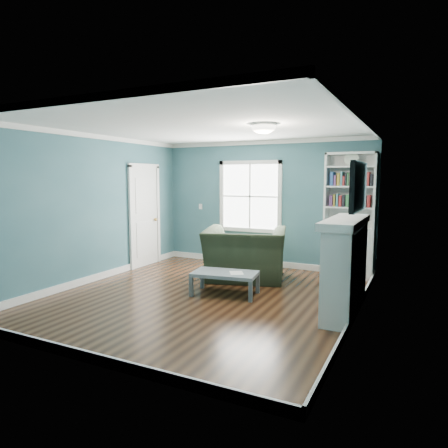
% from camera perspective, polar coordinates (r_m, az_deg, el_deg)
% --- Properties ---
extents(floor, '(5.00, 5.00, 0.00)m').
position_cam_1_polar(floor, '(6.33, -2.68, -10.29)').
color(floor, black).
rests_on(floor, ground).
extents(room_walls, '(5.00, 5.00, 5.00)m').
position_cam_1_polar(room_walls, '(6.06, -2.76, 4.16)').
color(room_walls, '#2E5A65').
rests_on(room_walls, ground).
extents(trim, '(4.50, 5.00, 2.60)m').
position_cam_1_polar(trim, '(6.09, -2.74, 0.92)').
color(trim, white).
rests_on(trim, ground).
extents(window, '(1.40, 0.06, 1.50)m').
position_cam_1_polar(window, '(8.43, 3.74, 3.95)').
color(window, white).
rests_on(window, room_walls).
extents(bookshelf, '(0.90, 0.35, 2.31)m').
position_cam_1_polar(bookshelf, '(7.73, 17.45, -0.50)').
color(bookshelf, silver).
rests_on(bookshelf, ground).
extents(fireplace, '(0.44, 1.58, 1.30)m').
position_cam_1_polar(fireplace, '(5.68, 17.07, -5.91)').
color(fireplace, black).
rests_on(fireplace, ground).
extents(tv, '(0.06, 1.10, 0.65)m').
position_cam_1_polar(tv, '(5.54, 18.69, 5.08)').
color(tv, black).
rests_on(tv, fireplace).
extents(door, '(0.12, 0.98, 2.17)m').
position_cam_1_polar(door, '(8.49, -11.25, 1.30)').
color(door, silver).
rests_on(door, ground).
extents(ceiling_fixture, '(0.38, 0.38, 0.15)m').
position_cam_1_polar(ceiling_fixture, '(5.81, 5.68, 13.60)').
color(ceiling_fixture, white).
rests_on(ceiling_fixture, room_walls).
extents(light_switch, '(0.08, 0.01, 0.12)m').
position_cam_1_polar(light_switch, '(8.98, -3.36, 2.51)').
color(light_switch, white).
rests_on(light_switch, room_walls).
extents(recliner, '(1.63, 1.30, 1.25)m').
position_cam_1_polar(recliner, '(7.23, 3.05, -3.09)').
color(recliner, black).
rests_on(recliner, ground).
extents(coffee_table, '(1.08, 0.70, 0.37)m').
position_cam_1_polar(coffee_table, '(6.33, 0.14, -7.29)').
color(coffee_table, '#475055').
rests_on(coffee_table, ground).
extents(paper_sheet, '(0.31, 0.32, 0.00)m').
position_cam_1_polar(paper_sheet, '(6.26, 1.79, -7.00)').
color(paper_sheet, white).
rests_on(paper_sheet, coffee_table).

